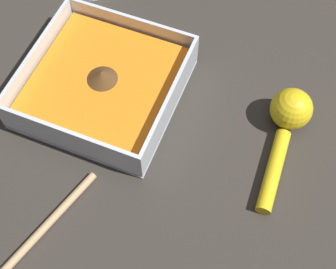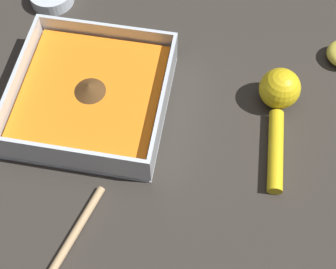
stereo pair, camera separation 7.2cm
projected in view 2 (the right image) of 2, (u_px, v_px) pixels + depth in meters
The scene contains 4 objects.
ground_plane at pixel (83, 80), 0.81m from camera, with size 4.00×4.00×0.00m, color #332D28.
square_dish at pixel (92, 98), 0.76m from camera, with size 0.24×0.24×0.07m.
lemon_squeezer at pixel (279, 101), 0.75m from camera, with size 0.07×0.21×0.07m.
wooden_spoon at pixel (57, 264), 0.65m from camera, with size 0.08×0.22×0.01m.
Camera 2 is at (-0.23, 0.44, 0.66)m, focal length 50.00 mm.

